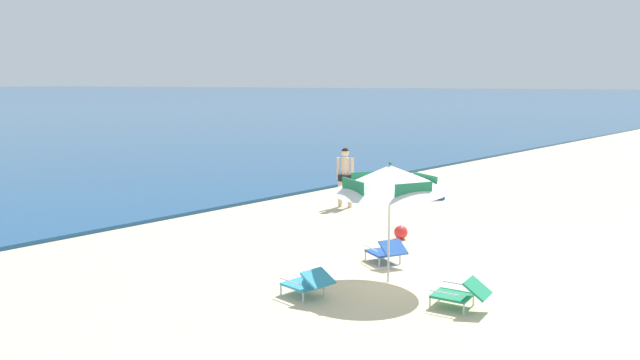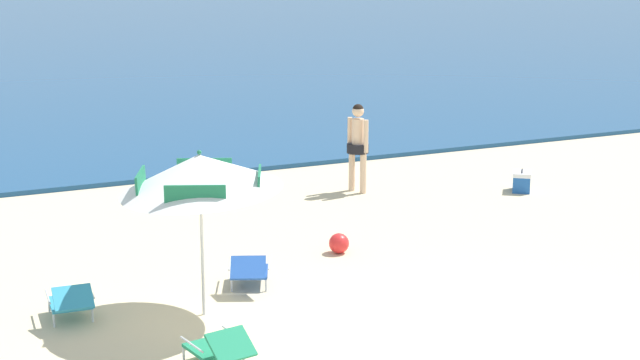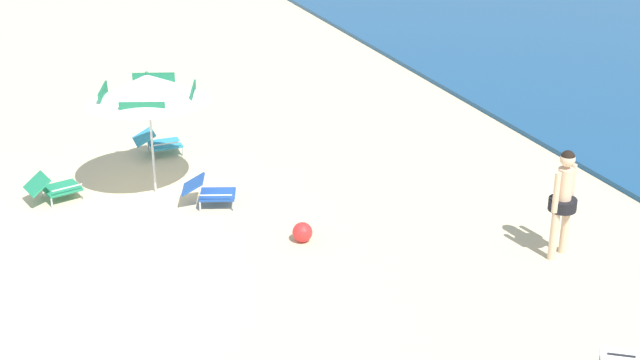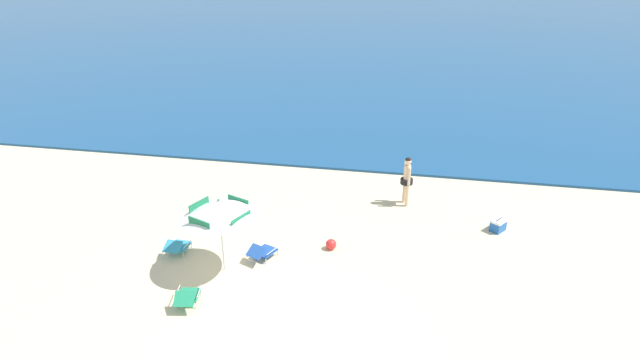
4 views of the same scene
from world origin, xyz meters
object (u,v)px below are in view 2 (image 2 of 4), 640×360
beach_ball (339,243)px  lounge_chair_beside_umbrella (71,301)px  lounge_chair_facing_sea (219,347)px  beach_umbrella_striped_main (200,173)px  cooler_box (522,181)px  person_standing_near_shore (358,141)px  lounge_chair_under_umbrella (249,270)px

beach_ball → lounge_chair_beside_umbrella: bearing=-165.9°
lounge_chair_beside_umbrella → lounge_chair_facing_sea: lounge_chair_facing_sea is taller
beach_umbrella_striped_main → beach_ball: beach_umbrella_striped_main is taller
lounge_chair_beside_umbrella → cooler_box: size_ratio=1.52×
beach_umbrella_striped_main → person_standing_near_shore: (4.87, 5.05, -0.92)m
person_standing_near_shore → beach_ball: person_standing_near_shore is taller
lounge_chair_facing_sea → person_standing_near_shore: (5.24, 6.76, 0.76)m
beach_umbrella_striped_main → cooler_box: (7.87, 3.72, -1.74)m
person_standing_near_shore → beach_ball: (-2.07, -3.42, -0.86)m
lounge_chair_facing_sea → cooler_box: size_ratio=1.61×
beach_umbrella_striped_main → lounge_chair_beside_umbrella: (-1.64, 0.52, -1.67)m
cooler_box → person_standing_near_shore: bearing=156.0°
lounge_chair_under_umbrella → person_standing_near_shore: size_ratio=0.58×
beach_umbrella_striped_main → person_standing_near_shore: beach_umbrella_striped_main is taller
lounge_chair_under_umbrella → lounge_chair_facing_sea: lounge_chair_facing_sea is taller
lounge_chair_under_umbrella → cooler_box: (6.96, 3.01, -0.07)m
lounge_chair_facing_sea → person_standing_near_shore: 8.58m
beach_ball → person_standing_near_shore: bearing=58.8°
lounge_chair_under_umbrella → lounge_chair_facing_sea: (-1.28, -2.41, -0.00)m
lounge_chair_beside_umbrella → beach_ball: size_ratio=2.83×
lounge_chair_beside_umbrella → beach_umbrella_striped_main: bearing=-17.6°
lounge_chair_facing_sea → cooler_box: (8.24, 5.42, -0.07)m
lounge_chair_facing_sea → beach_ball: bearing=46.5°
cooler_box → beach_ball: bearing=-157.7°
lounge_chair_facing_sea → person_standing_near_shore: person_standing_near_shore is taller
person_standing_near_shore → beach_ball: 4.09m
lounge_chair_under_umbrella → person_standing_near_shore: person_standing_near_shore is taller
lounge_chair_under_umbrella → lounge_chair_facing_sea: size_ratio=1.05×
lounge_chair_under_umbrella → person_standing_near_shore: (3.96, 4.35, 0.75)m
cooler_box → beach_ball: (-5.08, -2.08, -0.04)m
lounge_chair_under_umbrella → person_standing_near_shore: 5.93m
lounge_chair_beside_umbrella → beach_ball: lounge_chair_beside_umbrella is taller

